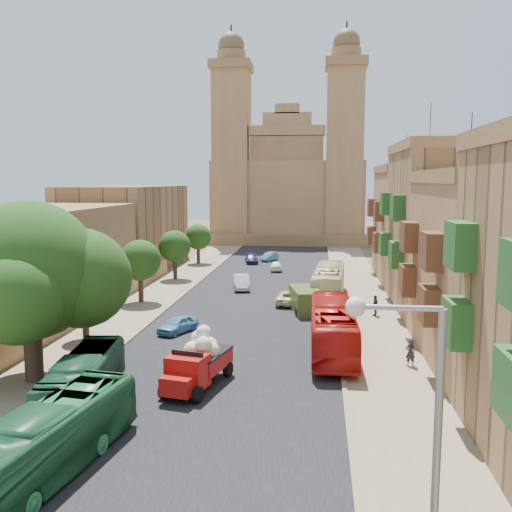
% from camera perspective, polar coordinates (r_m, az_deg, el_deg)
% --- Properties ---
extents(ground, '(260.00, 260.00, 0.00)m').
position_cam_1_polar(ground, '(26.82, -6.47, -15.91)').
color(ground, brown).
extents(road_surface, '(14.00, 140.00, 0.01)m').
position_cam_1_polar(road_surface, '(55.30, 0.46, -3.57)').
color(road_surface, black).
rests_on(road_surface, ground).
extents(sidewalk_east, '(5.00, 140.00, 0.01)m').
position_cam_1_polar(sidewalk_east, '(55.15, 10.35, -3.72)').
color(sidewalk_east, '#7F6B53').
rests_on(sidewalk_east, ground).
extents(sidewalk_west, '(5.00, 140.00, 0.01)m').
position_cam_1_polar(sidewalk_west, '(57.05, -9.09, -3.32)').
color(sidewalk_west, '#7F6B53').
rests_on(sidewalk_west, ground).
extents(kerb_east, '(0.25, 140.00, 0.12)m').
position_cam_1_polar(kerb_east, '(55.02, 7.75, -3.63)').
color(kerb_east, '#7F6B53').
rests_on(kerb_east, ground).
extents(kerb_west, '(0.25, 140.00, 0.12)m').
position_cam_1_polar(kerb_west, '(56.43, -6.64, -3.34)').
color(kerb_west, '#7F6B53').
rests_on(kerb_west, ground).
extents(townhouse_b, '(9.00, 14.00, 14.90)m').
position_cam_1_polar(townhouse_b, '(36.80, 22.65, -0.85)').
color(townhouse_b, olive).
rests_on(townhouse_b, ground).
extents(townhouse_c, '(9.00, 14.00, 17.40)m').
position_cam_1_polar(townhouse_c, '(50.19, 18.31, 2.88)').
color(townhouse_c, olive).
rests_on(townhouse_c, ground).
extents(townhouse_d, '(9.00, 14.00, 15.90)m').
position_cam_1_polar(townhouse_d, '(63.97, 15.72, 3.22)').
color(townhouse_d, olive).
rests_on(townhouse_d, ground).
extents(west_wall, '(1.00, 40.00, 1.80)m').
position_cam_1_polar(west_wall, '(48.55, -15.69, -4.34)').
color(west_wall, olive).
rests_on(west_wall, ground).
extents(west_building_low, '(10.00, 28.00, 8.40)m').
position_cam_1_polar(west_building_low, '(48.59, -22.74, -0.68)').
color(west_building_low, brown).
rests_on(west_building_low, ground).
extents(west_building_mid, '(10.00, 22.00, 10.00)m').
position_cam_1_polar(west_building_mid, '(72.18, -12.72, 2.86)').
color(west_building_mid, olive).
rests_on(west_building_mid, ground).
extents(church, '(28.00, 22.50, 36.30)m').
position_cam_1_polar(church, '(102.74, 3.31, 6.89)').
color(church, olive).
rests_on(church, ground).
extents(ficus_tree, '(9.68, 8.91, 9.68)m').
position_cam_1_polar(ficus_tree, '(32.14, -21.58, -1.82)').
color(ficus_tree, '#37251B').
rests_on(ficus_tree, ground).
extents(street_tree_a, '(2.79, 2.79, 4.29)m').
position_cam_1_polar(street_tree_a, '(39.98, -16.76, -4.02)').
color(street_tree_a, '#37251B').
rests_on(street_tree_a, ground).
extents(street_tree_b, '(3.61, 3.61, 5.55)m').
position_cam_1_polar(street_tree_b, '(50.92, -11.51, -0.44)').
color(street_tree_b, '#37251B').
rests_on(street_tree_b, ground).
extents(street_tree_c, '(3.47, 3.47, 5.34)m').
position_cam_1_polar(street_tree_c, '(62.37, -8.13, 0.95)').
color(street_tree_c, '#37251B').
rests_on(street_tree_c, ground).
extents(street_tree_d, '(3.34, 3.34, 5.13)m').
position_cam_1_polar(street_tree_d, '(74.00, -5.80, 1.90)').
color(street_tree_d, '#37251B').
rests_on(street_tree_d, ground).
extents(streetlamp, '(2.11, 0.44, 8.22)m').
position_cam_1_polar(streetlamp, '(13.32, 15.60, -16.90)').
color(streetlamp, gray).
rests_on(streetlamp, ground).
extents(red_truck, '(3.11, 5.59, 3.10)m').
position_cam_1_polar(red_truck, '(30.14, -5.87, -10.45)').
color(red_truck, '#A6110C').
rests_on(red_truck, ground).
extents(olive_pickup, '(2.99, 5.04, 1.95)m').
position_cam_1_polar(olive_pickup, '(46.76, 4.97, -4.46)').
color(olive_pickup, '#3E5620').
rests_on(olive_pickup, ground).
extents(bus_green_south, '(3.55, 9.64, 2.62)m').
position_cam_1_polar(bus_green_south, '(22.97, -19.88, -16.91)').
color(bus_green_south, '#23663B').
rests_on(bus_green_south, ground).
extents(bus_green_north, '(3.13, 9.04, 2.47)m').
position_cam_1_polar(bus_green_north, '(28.90, -16.93, -11.82)').
color(bus_green_north, '#1E5837').
rests_on(bus_green_north, ground).
extents(bus_red_east, '(2.79, 11.16, 3.10)m').
position_cam_1_polar(bus_red_east, '(36.03, 7.67, -7.17)').
color(bus_red_east, red).
rests_on(bus_red_east, ground).
extents(bus_cream_east, '(3.22, 10.99, 3.02)m').
position_cam_1_polar(bus_cream_east, '(52.22, 7.29, -2.61)').
color(bus_cream_east, beige).
rests_on(bus_cream_east, ground).
extents(car_blue_a, '(2.72, 3.74, 1.18)m').
position_cam_1_polar(car_blue_a, '(40.85, -7.83, -6.79)').
color(car_blue_a, '#4D8FC0').
rests_on(car_blue_a, ground).
extents(car_white_a, '(2.28, 4.54, 1.43)m').
position_cam_1_polar(car_white_a, '(56.34, -1.47, -2.63)').
color(car_white_a, beige).
rests_on(car_white_a, ground).
extents(car_cream, '(2.21, 4.43, 1.20)m').
position_cam_1_polar(car_cream, '(49.71, 3.33, -4.14)').
color(car_cream, beige).
rests_on(car_cream, ground).
extents(car_dkblue, '(2.26, 4.10, 1.12)m').
position_cam_1_polar(car_dkblue, '(74.05, -0.43, -0.30)').
color(car_dkblue, navy).
rests_on(car_dkblue, ground).
extents(car_white_b, '(1.72, 3.58, 1.18)m').
position_cam_1_polar(car_white_b, '(67.93, 2.02, -0.99)').
color(car_white_b, white).
rests_on(car_white_b, ground).
extents(car_blue_b, '(2.38, 3.57, 1.11)m').
position_cam_1_polar(car_blue_b, '(76.28, 1.34, -0.07)').
color(car_blue_b, teal).
rests_on(car_blue_b, ground).
extents(pedestrian_a, '(0.66, 0.51, 1.61)m').
position_cam_1_polar(pedestrian_a, '(34.55, 15.18, -9.29)').
color(pedestrian_a, '#262527').
rests_on(pedestrian_a, ground).
extents(pedestrian_c, '(0.78, 1.08, 1.70)m').
position_cam_1_polar(pedestrian_c, '(46.21, 11.84, -4.88)').
color(pedestrian_c, '#303238').
rests_on(pedestrian_c, ground).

